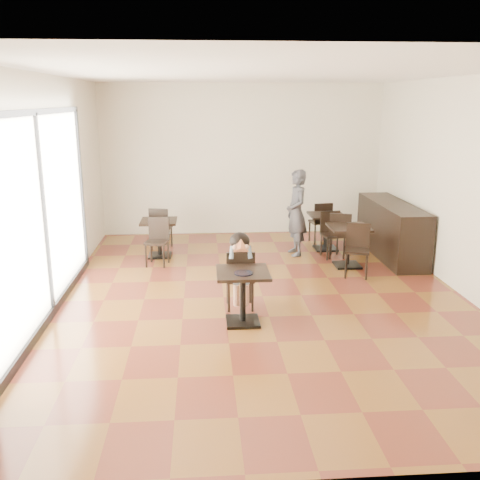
{
  "coord_description": "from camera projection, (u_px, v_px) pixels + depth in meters",
  "views": [
    {
      "loc": [
        -0.89,
        -7.48,
        2.85
      ],
      "look_at": [
        -0.37,
        -0.46,
        1.0
      ],
      "focal_mm": 40.0,
      "sensor_mm": 36.0,
      "label": 1
    }
  ],
  "objects": [
    {
      "name": "floor",
      "position": [
        263.0,
        296.0,
        8.0
      ],
      "size": [
        6.0,
        8.0,
        0.01
      ],
      "primitive_type": "cube",
      "color": "brown",
      "rests_on": "ground"
    },
    {
      "name": "ceiling",
      "position": [
        265.0,
        73.0,
        7.18
      ],
      "size": [
        6.0,
        8.0,
        0.01
      ],
      "primitive_type": "cube",
      "color": "white",
      "rests_on": "floor"
    },
    {
      "name": "wall_back",
      "position": [
        242.0,
        160.0,
        11.45
      ],
      "size": [
        6.0,
        0.01,
        3.2
      ],
      "primitive_type": "cube",
      "color": "silver",
      "rests_on": "floor"
    },
    {
      "name": "wall_front",
      "position": [
        330.0,
        284.0,
        3.73
      ],
      "size": [
        6.0,
        0.01,
        3.2
      ],
      "primitive_type": "cube",
      "color": "silver",
      "rests_on": "floor"
    },
    {
      "name": "wall_left",
      "position": [
        48.0,
        193.0,
        7.38
      ],
      "size": [
        0.01,
        8.0,
        3.2
      ],
      "primitive_type": "cube",
      "color": "silver",
      "rests_on": "floor"
    },
    {
      "name": "wall_right",
      "position": [
        468.0,
        188.0,
        7.8
      ],
      "size": [
        0.01,
        8.0,
        3.2
      ],
      "primitive_type": "cube",
      "color": "silver",
      "rests_on": "floor"
    },
    {
      "name": "storefront_window",
      "position": [
        41.0,
        215.0,
        6.95
      ],
      "size": [
        0.04,
        4.5,
        2.6
      ],
      "primitive_type": "cube",
      "color": "white",
      "rests_on": "floor"
    },
    {
      "name": "child_table",
      "position": [
        243.0,
        297.0,
        6.95
      ],
      "size": [
        0.68,
        0.68,
        0.72
      ],
      "primitive_type": null,
      "color": "black",
      "rests_on": "floor"
    },
    {
      "name": "child_chair",
      "position": [
        240.0,
        278.0,
        7.47
      ],
      "size": [
        0.39,
        0.39,
        0.86
      ],
      "primitive_type": null,
      "rotation": [
        0.0,
        0.0,
        3.14
      ],
      "color": "black",
      "rests_on": "floor"
    },
    {
      "name": "child",
      "position": [
        240.0,
        271.0,
        7.44
      ],
      "size": [
        0.39,
        0.54,
        1.08
      ],
      "primitive_type": null,
      "color": "slate",
      "rests_on": "child_chair"
    },
    {
      "name": "plate",
      "position": [
        243.0,
        273.0,
        6.76
      ],
      "size": [
        0.24,
        0.24,
        0.01
      ],
      "primitive_type": "cylinder",
      "color": "black",
      "rests_on": "child_table"
    },
    {
      "name": "pizza_slice",
      "position": [
        241.0,
        247.0,
        7.15
      ],
      "size": [
        0.25,
        0.19,
        0.06
      ],
      "primitive_type": null,
      "color": "#E7CC76",
      "rests_on": "child"
    },
    {
      "name": "adult_patron",
      "position": [
        296.0,
        213.0,
        9.97
      ],
      "size": [
        0.47,
        0.64,
        1.61
      ],
      "primitive_type": "imported",
      "rotation": [
        0.0,
        0.0,
        -1.43
      ],
      "color": "#3D3D43",
      "rests_on": "floor"
    },
    {
      "name": "cafe_table_mid",
      "position": [
        348.0,
        246.0,
        9.36
      ],
      "size": [
        0.85,
        0.85,
        0.72
      ],
      "primitive_type": null,
      "rotation": [
        0.0,
        0.0,
        -0.29
      ],
      "color": "black",
      "rests_on": "floor"
    },
    {
      "name": "cafe_table_left",
      "position": [
        159.0,
        238.0,
        9.96
      ],
      "size": [
        0.77,
        0.77,
        0.69
      ],
      "primitive_type": null,
      "rotation": [
        0.0,
        0.0,
        -0.19
      ],
      "color": "black",
      "rests_on": "floor"
    },
    {
      "name": "cafe_table_back",
      "position": [
        326.0,
        232.0,
        10.42
      ],
      "size": [
        0.75,
        0.75,
        0.7
      ],
      "primitive_type": null,
      "rotation": [
        0.0,
        0.0,
        0.14
      ],
      "color": "black",
      "rests_on": "floor"
    },
    {
      "name": "chair_mid_a",
      "position": [
        340.0,
        235.0,
        9.87
      ],
      "size": [
        0.49,
        0.49,
        0.87
      ],
      "primitive_type": null,
      "rotation": [
        0.0,
        0.0,
        2.85
      ],
      "color": "black",
      "rests_on": "floor"
    },
    {
      "name": "chair_mid_b",
      "position": [
        357.0,
        251.0,
        8.81
      ],
      "size": [
        0.49,
        0.49,
        0.87
      ],
      "primitive_type": null,
      "rotation": [
        0.0,
        0.0,
        -0.29
      ],
      "color": "black",
      "rests_on": "floor"
    },
    {
      "name": "chair_left_a",
      "position": [
        161.0,
        228.0,
        10.47
      ],
      "size": [
        0.44,
        0.44,
        0.83
      ],
      "primitive_type": null,
      "rotation": [
        0.0,
        0.0,
        2.95
      ],
      "color": "black",
      "rests_on": "floor"
    },
    {
      "name": "chair_left_b",
      "position": [
        157.0,
        242.0,
        9.41
      ],
      "size": [
        0.44,
        0.44,
        0.83
      ],
      "primitive_type": null,
      "rotation": [
        0.0,
        0.0,
        -0.19
      ],
      "color": "black",
      "rests_on": "floor"
    },
    {
      "name": "chair_back_a",
      "position": [
        320.0,
        222.0,
        10.94
      ],
      "size": [
        0.43,
        0.43,
        0.85
      ],
      "primitive_type": null,
      "rotation": [
        0.0,
        0.0,
        3.29
      ],
      "color": "black",
      "rests_on": "floor"
    },
    {
      "name": "chair_back_b",
      "position": [
        333.0,
        235.0,
        9.88
      ],
      "size": [
        0.43,
        0.43,
        0.85
      ],
      "primitive_type": null,
      "rotation": [
        0.0,
        0.0,
        0.14
      ],
      "color": "black",
      "rests_on": "floor"
    },
    {
      "name": "service_counter",
      "position": [
        391.0,
        230.0,
        9.99
      ],
      "size": [
        0.6,
        2.4,
        1.0
      ],
      "primitive_type": "cube",
      "color": "black",
      "rests_on": "floor"
    }
  ]
}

